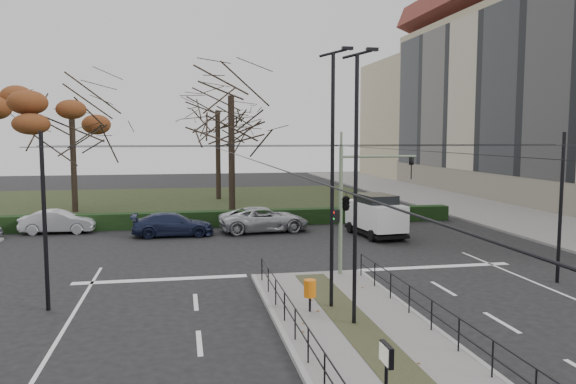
% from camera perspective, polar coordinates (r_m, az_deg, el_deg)
% --- Properties ---
extents(ground, '(140.00, 140.00, 0.00)m').
position_cam_1_polar(ground, '(19.21, 5.28, -12.02)').
color(ground, black).
rests_on(ground, ground).
extents(median_island, '(4.40, 15.00, 0.14)m').
position_cam_1_polar(median_island, '(16.93, 7.69, -14.28)').
color(median_island, slate).
rests_on(median_island, ground).
extents(sidewalk_east, '(8.00, 90.00, 0.14)m').
position_cam_1_polar(sidewalk_east, '(46.19, 19.35, -1.77)').
color(sidewalk_east, slate).
rests_on(sidewalk_east, ground).
extents(park, '(38.00, 26.00, 0.10)m').
position_cam_1_polar(park, '(49.92, -11.73, -1.05)').
color(park, '#242D16').
rests_on(park, ground).
extents(hedge, '(38.00, 1.00, 1.00)m').
position_cam_1_polar(hedge, '(36.58, -12.07, -2.79)').
color(hedge, black).
rests_on(hedge, ground).
extents(median_railing, '(4.14, 13.24, 0.92)m').
position_cam_1_polar(median_railing, '(16.55, 7.84, -11.44)').
color(median_railing, black).
rests_on(median_railing, median_island).
extents(catenary, '(20.00, 34.00, 6.00)m').
position_cam_1_polar(catenary, '(20.01, 4.09, -1.25)').
color(catenary, black).
rests_on(catenary, ground).
extents(traffic_light, '(3.58, 2.04, 5.26)m').
position_cam_1_polar(traffic_light, '(23.22, 6.11, -0.84)').
color(traffic_light, slate).
rests_on(traffic_light, median_island).
extents(litter_bin, '(0.41, 0.41, 1.05)m').
position_cam_1_polar(litter_bin, '(18.52, 2.24, -9.81)').
color(litter_bin, black).
rests_on(litter_bin, median_island).
extents(info_panel, '(0.11, 0.51, 1.95)m').
position_cam_1_polar(info_panel, '(10.84, 9.94, -17.04)').
color(info_panel, black).
rests_on(info_panel, median_island).
extents(streetlamp_median_near, '(0.69, 0.14, 8.28)m').
position_cam_1_polar(streetlamp_median_near, '(16.83, 6.94, 0.57)').
color(streetlamp_median_near, black).
rests_on(streetlamp_median_near, median_island).
extents(streetlamp_median_far, '(0.72, 0.15, 8.57)m').
position_cam_1_polar(streetlamp_median_far, '(18.44, 4.58, 1.51)').
color(streetlamp_median_far, black).
rests_on(streetlamp_median_far, median_island).
extents(parked_car_second, '(4.31, 1.62, 1.40)m').
position_cam_1_polar(parked_car_second, '(36.49, -22.33, -2.80)').
color(parked_car_second, '#A8AAB0').
rests_on(parked_car_second, ground).
extents(parked_car_third, '(4.70, 1.92, 1.36)m').
position_cam_1_polar(parked_car_third, '(33.51, -11.61, -3.25)').
color(parked_car_third, '#1B213F').
rests_on(parked_car_third, ground).
extents(parked_car_fourth, '(5.68, 3.05, 1.52)m').
position_cam_1_polar(parked_car_fourth, '(34.35, -2.45, -2.79)').
color(parked_car_fourth, '#A8AAB0').
rests_on(parked_car_fourth, ground).
extents(white_van, '(2.52, 4.80, 2.45)m').
position_cam_1_polar(white_van, '(33.09, 8.89, -2.27)').
color(white_van, white).
rests_on(white_van, ground).
extents(rust_tree, '(9.55, 9.55, 10.49)m').
position_cam_1_polar(rust_tree, '(45.27, -21.15, 8.17)').
color(rust_tree, black).
rests_on(rust_tree, park).
extents(bare_tree_center, '(6.95, 6.95, 10.65)m').
position_cam_1_polar(bare_tree_center, '(51.32, -7.16, 7.57)').
color(bare_tree_center, black).
rests_on(bare_tree_center, park).
extents(bare_tree_near, '(7.11, 7.11, 11.27)m').
position_cam_1_polar(bare_tree_near, '(38.93, -5.80, 8.82)').
color(bare_tree_near, black).
rests_on(bare_tree_near, park).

